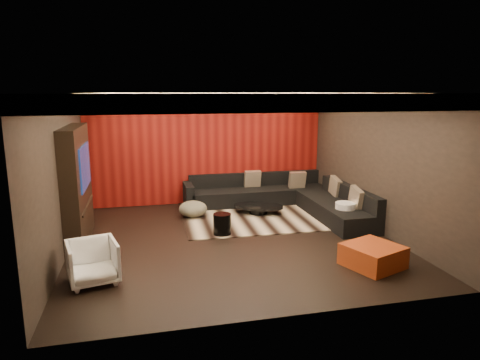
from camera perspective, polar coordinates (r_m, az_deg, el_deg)
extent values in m
cube|color=black|center=(8.40, -1.06, -8.01)|extent=(6.00, 6.00, 0.02)
cube|color=silver|center=(7.91, -1.14, 11.61)|extent=(6.00, 6.00, 0.02)
cube|color=black|center=(10.96, -4.43, 4.21)|extent=(6.00, 0.02, 2.80)
cube|color=black|center=(7.98, -22.75, 0.51)|extent=(0.02, 6.00, 2.80)
cube|color=black|center=(9.15, 17.68, 2.19)|extent=(0.02, 6.00, 2.80)
cube|color=#6B0C0A|center=(10.92, -4.40, 4.18)|extent=(5.98, 0.05, 2.78)
cube|color=silver|center=(10.56, -4.28, 10.95)|extent=(6.00, 0.60, 0.22)
cube|color=silver|center=(5.30, 5.11, 10.23)|extent=(6.00, 0.60, 0.22)
cube|color=silver|center=(7.80, -21.23, 9.95)|extent=(0.60, 4.80, 0.22)
cube|color=silver|center=(8.88, 16.45, 10.38)|extent=(0.60, 4.80, 0.22)
cube|color=#FFD899|center=(10.23, -3.96, 10.42)|extent=(4.80, 0.08, 0.04)
cube|color=#FFD899|center=(5.63, 3.99, 9.41)|extent=(4.80, 0.08, 0.04)
cube|color=#FFD899|center=(7.77, -18.66, 9.46)|extent=(0.08, 4.80, 0.04)
cube|color=#FFD899|center=(8.72, 14.44, 9.87)|extent=(0.08, 4.80, 0.04)
cube|color=black|center=(8.59, -20.91, -0.65)|extent=(0.30, 2.00, 2.20)
cube|color=black|center=(8.51, -20.02, 1.70)|extent=(0.04, 1.30, 0.80)
cube|color=black|center=(8.66, -19.67, -3.19)|extent=(0.04, 1.60, 0.04)
cube|color=#C0AC8D|center=(10.12, 3.72, -4.46)|extent=(4.07, 3.10, 0.02)
cylinder|color=black|center=(10.07, 2.47, -3.90)|extent=(1.52, 1.52, 0.19)
cylinder|color=black|center=(8.59, -2.40, -5.88)|extent=(0.38, 0.38, 0.42)
ellipsoid|color=#C0BB95|center=(9.84, -6.30, -3.84)|extent=(0.71, 0.71, 0.36)
cylinder|color=silver|center=(9.35, 13.81, -4.53)|extent=(0.53, 0.53, 0.53)
cube|color=#A83315|center=(7.45, 17.29, -9.63)|extent=(1.04, 1.04, 0.36)
imported|color=white|center=(6.86, -19.05, -10.31)|extent=(0.85, 0.86, 0.65)
cube|color=black|center=(11.00, 2.49, -2.10)|extent=(3.50, 0.90, 0.40)
cube|color=black|center=(11.25, 2.03, 0.16)|extent=(3.50, 0.20, 0.35)
cube|color=black|center=(9.87, 12.58, -4.00)|extent=(0.90, 2.60, 0.40)
cube|color=black|center=(9.93, 14.50, -1.76)|extent=(0.20, 2.60, 0.35)
cube|color=black|center=(10.65, -6.88, -2.10)|extent=(0.20, 0.90, 0.60)
cube|color=beige|center=(9.38, 15.21, -2.30)|extent=(0.12, 0.50, 0.50)
cube|color=beige|center=(11.03, 1.68, 0.17)|extent=(0.42, 0.20, 0.44)
cube|color=beige|center=(10.99, 7.65, 0.03)|extent=(0.42, 0.20, 0.44)
cube|color=beige|center=(10.37, 12.58, -0.85)|extent=(0.12, 0.50, 0.50)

